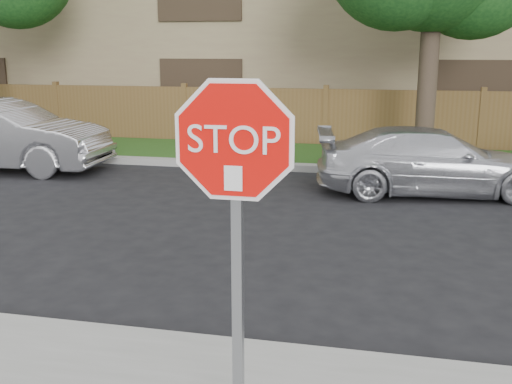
# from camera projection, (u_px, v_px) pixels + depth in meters

# --- Properties ---
(ground) EXTENTS (90.00, 90.00, 0.00)m
(ground) POSITION_uv_depth(u_px,v_px,m) (196.00, 343.00, 5.57)
(ground) COLOR black
(ground) RESTS_ON ground
(far_curb) EXTENTS (70.00, 0.30, 0.15)m
(far_curb) POSITION_uv_depth(u_px,v_px,m) (309.00, 168.00, 13.29)
(far_curb) COLOR gray
(far_curb) RESTS_ON ground
(grass_strip) EXTENTS (70.00, 3.00, 0.12)m
(grass_strip) POSITION_uv_depth(u_px,v_px,m) (318.00, 156.00, 14.86)
(grass_strip) COLOR #1E4714
(grass_strip) RESTS_ON ground
(fence) EXTENTS (70.00, 0.12, 1.60)m
(fence) POSITION_uv_depth(u_px,v_px,m) (325.00, 119.00, 16.20)
(fence) COLOR brown
(fence) RESTS_ON ground
(apartment_building) EXTENTS (35.20, 9.20, 7.20)m
(apartment_building) POSITION_uv_depth(u_px,v_px,m) (344.00, 23.00, 20.88)
(apartment_building) COLOR #8E7758
(apartment_building) RESTS_ON ground
(stop_sign) EXTENTS (1.01, 0.13, 2.55)m
(stop_sign) POSITION_uv_depth(u_px,v_px,m) (235.00, 193.00, 3.57)
(stop_sign) COLOR gray
(stop_sign) RESTS_ON sidewalk_near
(sedan_left) EXTENTS (4.83, 1.89, 1.56)m
(sedan_left) POSITION_uv_depth(u_px,v_px,m) (0.00, 136.00, 13.23)
(sedan_left) COLOR #ACADB1
(sedan_left) RESTS_ON ground
(sedan_right) EXTENTS (4.45, 2.30, 1.23)m
(sedan_right) POSITION_uv_depth(u_px,v_px,m) (432.00, 161.00, 11.12)
(sedan_right) COLOR silver
(sedan_right) RESTS_ON ground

